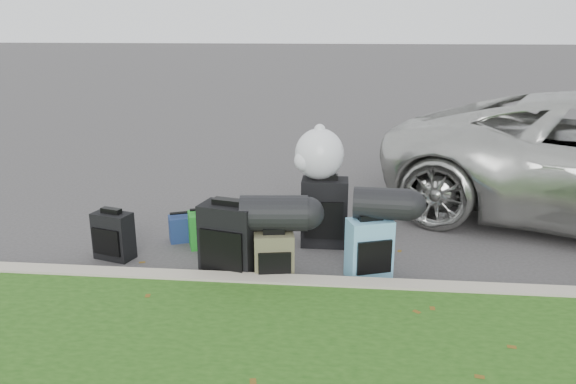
# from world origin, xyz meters

# --- Properties ---
(ground) EXTENTS (120.00, 120.00, 0.00)m
(ground) POSITION_xyz_m (0.00, 0.00, 0.00)
(ground) COLOR #383535
(ground) RESTS_ON ground
(curb) EXTENTS (120.00, 0.18, 0.15)m
(curb) POSITION_xyz_m (0.00, -1.00, 0.07)
(curb) COLOR #9E937F
(curb) RESTS_ON ground
(suitcase_small_black) EXTENTS (0.42, 0.30, 0.47)m
(suitcase_small_black) POSITION_xyz_m (-1.75, -0.39, 0.23)
(suitcase_small_black) COLOR black
(suitcase_small_black) RESTS_ON ground
(suitcase_large_black_left) EXTENTS (0.54, 0.40, 0.70)m
(suitcase_large_black_left) POSITION_xyz_m (-0.54, -0.72, 0.35)
(suitcase_large_black_left) COLOR black
(suitcase_large_black_left) RESTS_ON ground
(suitcase_olive) EXTENTS (0.38, 0.27, 0.47)m
(suitcase_olive) POSITION_xyz_m (-0.13, -0.80, 0.24)
(suitcase_olive) COLOR #42412B
(suitcase_olive) RESTS_ON ground
(suitcase_teal) EXTENTS (0.44, 0.35, 0.55)m
(suitcase_teal) POSITION_xyz_m (0.71, -0.59, 0.28)
(suitcase_teal) COLOR teal
(suitcase_teal) RESTS_ON ground
(suitcase_large_black_right) EXTENTS (0.47, 0.28, 0.70)m
(suitcase_large_black_right) POSITION_xyz_m (0.28, 0.17, 0.35)
(suitcase_large_black_right) COLOR black
(suitcase_large_black_right) RESTS_ON ground
(tote_green) EXTENTS (0.39, 0.35, 0.36)m
(tote_green) POSITION_xyz_m (-0.94, 0.00, 0.18)
(tote_green) COLOR #1A781E
(tote_green) RESTS_ON ground
(tote_navy) EXTENTS (0.31, 0.28, 0.27)m
(tote_navy) POSITION_xyz_m (-1.23, 0.13, 0.13)
(tote_navy) COLOR navy
(tote_navy) RESTS_ON ground
(duffel_left) EXTENTS (0.61, 0.37, 0.32)m
(duffel_left) POSITION_xyz_m (-0.13, -0.72, 0.63)
(duffel_left) COLOR black
(duffel_left) RESTS_ON suitcase_olive
(duffel_right) EXTENTS (0.52, 0.32, 0.28)m
(duffel_right) POSITION_xyz_m (0.81, -0.55, 0.69)
(duffel_right) COLOR black
(duffel_right) RESTS_ON suitcase_teal
(trash_bag) EXTENTS (0.50, 0.50, 0.50)m
(trash_bag) POSITION_xyz_m (0.22, 0.21, 0.95)
(trash_bag) COLOR silver
(trash_bag) RESTS_ON suitcase_large_black_right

